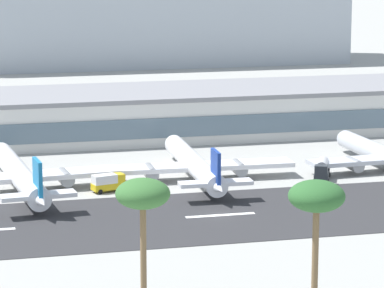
{
  "coord_description": "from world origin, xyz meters",
  "views": [
    {
      "loc": [
        -44.02,
        -164.01,
        46.61
      ],
      "look_at": [
        2.87,
        29.52,
        6.33
      ],
      "focal_mm": 98.03,
      "sensor_mm": 36.0,
      "label": 1
    }
  ],
  "objects_px": {
    "terminal_building": "(159,113)",
    "service_box_truck_0": "(108,182)",
    "service_fuel_truck_1": "(322,170)",
    "airliner_blue_tail_gate_0": "(20,176)",
    "palm_tree_2": "(317,199)",
    "distant_hotel_block": "(141,0)",
    "airliner_navy_tail_gate_1": "(196,166)",
    "palm_tree_3": "(143,197)"
  },
  "relations": [
    {
      "from": "airliner_blue_tail_gate_0",
      "to": "service_box_truck_0",
      "type": "bearing_deg",
      "value": -105.74
    },
    {
      "from": "airliner_navy_tail_gate_1",
      "to": "palm_tree_3",
      "type": "bearing_deg",
      "value": 162.35
    },
    {
      "from": "airliner_blue_tail_gate_0",
      "to": "palm_tree_2",
      "type": "relative_size",
      "value": 2.61
    },
    {
      "from": "service_box_truck_0",
      "to": "palm_tree_2",
      "type": "distance_m",
      "value": 73.45
    },
    {
      "from": "airliner_blue_tail_gate_0",
      "to": "airliner_navy_tail_gate_1",
      "type": "bearing_deg",
      "value": -92.73
    },
    {
      "from": "airliner_navy_tail_gate_1",
      "to": "service_fuel_truck_1",
      "type": "distance_m",
      "value": 24.23
    },
    {
      "from": "airliner_navy_tail_gate_1",
      "to": "terminal_building",
      "type": "bearing_deg",
      "value": -2.01
    },
    {
      "from": "palm_tree_2",
      "to": "service_fuel_truck_1",
      "type": "bearing_deg",
      "value": 68.68
    },
    {
      "from": "terminal_building",
      "to": "airliner_navy_tail_gate_1",
      "type": "distance_m",
      "value": 46.72
    },
    {
      "from": "airliner_blue_tail_gate_0",
      "to": "palm_tree_3",
      "type": "bearing_deg",
      "value": -176.89
    },
    {
      "from": "airliner_navy_tail_gate_1",
      "to": "distant_hotel_block",
      "type": "bearing_deg",
      "value": -6.32
    },
    {
      "from": "terminal_building",
      "to": "service_fuel_truck_1",
      "type": "relative_size",
      "value": 22.74
    },
    {
      "from": "service_fuel_truck_1",
      "to": "palm_tree_3",
      "type": "distance_m",
      "value": 79.24
    },
    {
      "from": "airliner_blue_tail_gate_0",
      "to": "palm_tree_3",
      "type": "height_order",
      "value": "palm_tree_3"
    },
    {
      "from": "palm_tree_2",
      "to": "airliner_navy_tail_gate_1",
      "type": "bearing_deg",
      "value": 87.2
    },
    {
      "from": "terminal_building",
      "to": "distant_hotel_block",
      "type": "height_order",
      "value": "distant_hotel_block"
    },
    {
      "from": "terminal_building",
      "to": "airliner_blue_tail_gate_0",
      "type": "xyz_separation_m",
      "value": [
        -35.96,
        -48.15,
        -2.32
      ]
    },
    {
      "from": "terminal_building",
      "to": "palm_tree_3",
      "type": "bearing_deg",
      "value": -102.82
    },
    {
      "from": "distant_hotel_block",
      "to": "airliner_navy_tail_gate_1",
      "type": "relative_size",
      "value": 3.31
    },
    {
      "from": "terminal_building",
      "to": "distant_hotel_block",
      "type": "bearing_deg",
      "value": 80.89
    },
    {
      "from": "service_box_truck_0",
      "to": "service_fuel_truck_1",
      "type": "height_order",
      "value": "service_fuel_truck_1"
    },
    {
      "from": "airliner_navy_tail_gate_1",
      "to": "palm_tree_3",
      "type": "xyz_separation_m",
      "value": [
        -23.29,
        -67.72,
        12.12
      ]
    },
    {
      "from": "palm_tree_3",
      "to": "airliner_blue_tail_gate_0",
      "type": "bearing_deg",
      "value": 98.55
    },
    {
      "from": "distant_hotel_block",
      "to": "airliner_navy_tail_gate_1",
      "type": "bearing_deg",
      "value": -97.66
    },
    {
      "from": "airliner_blue_tail_gate_0",
      "to": "service_fuel_truck_1",
      "type": "bearing_deg",
      "value": -99.12
    },
    {
      "from": "service_fuel_truck_1",
      "to": "palm_tree_3",
      "type": "height_order",
      "value": "palm_tree_3"
    },
    {
      "from": "terminal_building",
      "to": "palm_tree_3",
      "type": "height_order",
      "value": "palm_tree_3"
    },
    {
      "from": "service_box_truck_0",
      "to": "palm_tree_3",
      "type": "bearing_deg",
      "value": -110.2
    },
    {
      "from": "distant_hotel_block",
      "to": "airliner_blue_tail_gate_0",
      "type": "distance_m",
      "value": 194.38
    },
    {
      "from": "terminal_building",
      "to": "service_box_truck_0",
      "type": "relative_size",
      "value": 31.26
    },
    {
      "from": "palm_tree_3",
      "to": "service_box_truck_0",
      "type": "bearing_deg",
      "value": 84.85
    },
    {
      "from": "airliner_navy_tail_gate_1",
      "to": "palm_tree_2",
      "type": "relative_size",
      "value": 2.5
    },
    {
      "from": "terminal_building",
      "to": "service_box_truck_0",
      "type": "distance_m",
      "value": 55.01
    },
    {
      "from": "distant_hotel_block",
      "to": "service_fuel_truck_1",
      "type": "bearing_deg",
      "value": -90.29
    },
    {
      "from": "airliner_blue_tail_gate_0",
      "to": "service_fuel_truck_1",
      "type": "xyz_separation_m",
      "value": [
        56.88,
        -3.65,
        -1.06
      ]
    },
    {
      "from": "distant_hotel_block",
      "to": "service_box_truck_0",
      "type": "xyz_separation_m",
      "value": [
        -42.18,
        -187.36,
        -21.14
      ]
    },
    {
      "from": "airliner_navy_tail_gate_1",
      "to": "service_fuel_truck_1",
      "type": "xyz_separation_m",
      "value": [
        23.64,
        -5.23,
        -0.92
      ]
    },
    {
      "from": "airliner_blue_tail_gate_0",
      "to": "airliner_navy_tail_gate_1",
      "type": "xyz_separation_m",
      "value": [
        33.24,
        1.58,
        -0.14
      ]
    },
    {
      "from": "terminal_building",
      "to": "airliner_navy_tail_gate_1",
      "type": "height_order",
      "value": "terminal_building"
    },
    {
      "from": "airliner_blue_tail_gate_0",
      "to": "palm_tree_3",
      "type": "xyz_separation_m",
      "value": [
        9.95,
        -66.15,
        11.98
      ]
    },
    {
      "from": "terminal_building",
      "to": "palm_tree_2",
      "type": "height_order",
      "value": "palm_tree_2"
    },
    {
      "from": "distant_hotel_block",
      "to": "palm_tree_2",
      "type": "xyz_separation_m",
      "value": [
        -28.28,
        -258.17,
        -7.5
      ]
    }
  ]
}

